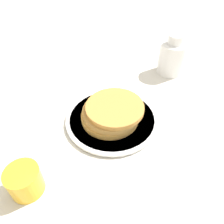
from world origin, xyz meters
name	(u,v)px	position (x,y,z in m)	size (l,w,h in m)	color
ground_plane	(115,118)	(0.00, 0.00, 0.00)	(4.00, 4.00, 0.00)	silver
plate	(112,119)	(0.01, -0.01, 0.01)	(0.26, 0.26, 0.01)	white
pancake_stack	(111,112)	(0.01, -0.01, 0.03)	(0.17, 0.17, 0.04)	#B8893F
juice_glass	(25,181)	(0.21, -0.19, 0.03)	(0.07, 0.07, 0.06)	yellow
cream_jug	(172,57)	(-0.24, 0.21, 0.06)	(0.09, 0.09, 0.14)	white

